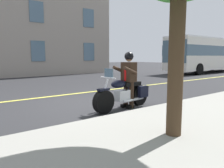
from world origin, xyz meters
name	(u,v)px	position (x,y,z in m)	size (l,w,h in m)	color
ground_plane	(85,104)	(0.00, 0.00, 0.00)	(80.00, 80.00, 0.00)	#28282B
sidewalk_curb	(216,145)	(0.00, 4.50, 0.07)	(60.00, 5.00, 0.15)	gray
lane_center_stripe	(60,95)	(0.00, -2.00, 0.01)	(60.00, 0.16, 0.01)	#E5DB4C
motorcycle_main	(124,94)	(-0.67, 1.27, 0.45)	(2.22, 0.74, 1.26)	black
rider_main	(128,75)	(-0.85, 1.25, 1.04)	(0.66, 0.60, 1.74)	black
bus_near	(208,53)	(-17.17, -5.17, 1.87)	(11.05, 2.70, 3.30)	white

